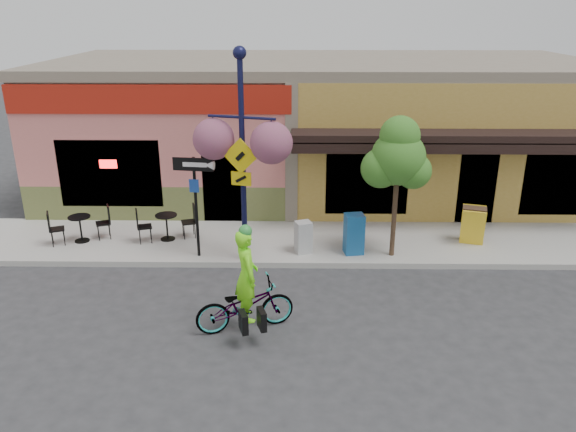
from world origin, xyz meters
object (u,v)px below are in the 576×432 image
Objects in this scene: building at (321,124)px; lamp_post at (243,159)px; cyclist_rider at (247,287)px; street_tree at (396,187)px; bicycle at (245,305)px; newspaper_box_blue at (354,234)px; one_way_sign at (196,208)px; newspaper_box_grey at (303,237)px.

lamp_post is at bearing -107.47° from building.
cyclist_rider is 3.53m from lamp_post.
street_tree is at bearing 20.12° from lamp_post.
newspaper_box_blue reaches higher than bicycle.
one_way_sign reaches higher than bicycle.
lamp_post reaches higher than bicycle.
newspaper_box_blue is at bearing 10.48° from one_way_sign.
bicycle is 5.05m from street_tree.
building is at bearing 64.29° from newspaper_box_grey.
bicycle reaches higher than newspaper_box_grey.
lamp_post is (-0.31, 3.02, 1.80)m from cyclist_rider.
newspaper_box_blue is (0.63, -6.36, -1.57)m from building.
bicycle is 0.77× the size of one_way_sign.
building reaches higher than newspaper_box_grey.
street_tree is at bearing -63.82° from cyclist_rider.
bicycle is at bearing 72.05° from cyclist_rider.
building is 10.15m from bicycle.
building is at bearing 70.14° from one_way_sign.
lamp_post reaches higher than building.
one_way_sign reaches higher than newspaper_box_blue.
cyclist_rider is at bearing -107.95° from bicycle.
newspaper_box_grey is 0.23× the size of street_tree.
one_way_sign is at bearing -116.97° from building.
newspaper_box_blue is at bearing -53.96° from bicycle.
lamp_post is (-0.26, 3.02, 2.23)m from bicycle.
street_tree is (0.98, -0.12, 1.30)m from newspaper_box_blue.
cyclist_rider is at bearing -134.49° from newspaper_box_blue.
street_tree is at bearing -23.25° from newspaper_box_grey.
one_way_sign reaches higher than cyclist_rider.
building reaches higher than bicycle.
one_way_sign is at bearing -174.15° from lamp_post.
building is 6.68m from street_tree.
building is 9.53× the size of cyclist_rider.
building is at bearing 87.82° from lamp_post.
newspaper_box_blue is at bearing -20.64° from newspaper_box_grey.
building is 3.49× the size of lamp_post.
building is 4.99× the size of street_tree.
newspaper_box_grey is (1.47, 0.46, -2.19)m from lamp_post.
building is at bearing -28.80° from bicycle.
bicycle is at bearing -69.83° from lamp_post.
bicycle is (-1.88, -9.82, -1.72)m from building.
bicycle is 0.55× the size of street_tree.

